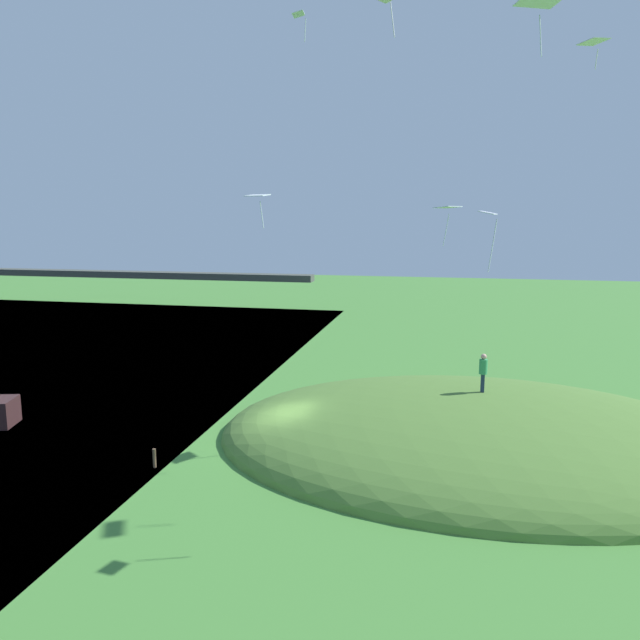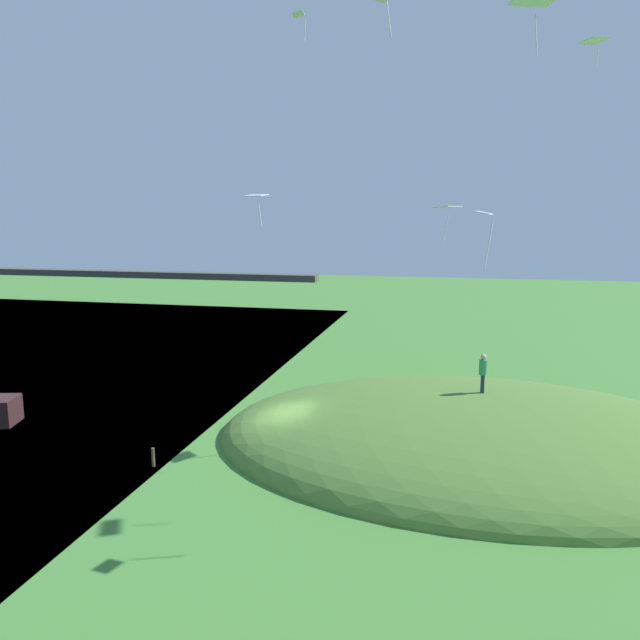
% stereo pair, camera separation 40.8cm
% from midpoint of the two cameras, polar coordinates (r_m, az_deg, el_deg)
% --- Properties ---
extents(ground_plane, '(160.00, 160.00, 0.00)m').
position_cam_midpoint_polar(ground_plane, '(28.92, -4.10, -11.36)').
color(ground_plane, '#427D33').
extents(grass_hill, '(24.38, 17.53, 4.44)m').
position_cam_midpoint_polar(grass_hill, '(29.72, 14.20, -11.05)').
color(grass_hill, '#4E7631').
rests_on(grass_hill, ground_plane).
extents(bridge_deck_far, '(46.63, 1.80, 0.70)m').
position_cam_midpoint_polar(bridge_deck_far, '(72.43, -19.21, 4.06)').
color(bridge_deck_far, '#444A42').
extents(person_walking_path, '(0.48, 0.48, 1.83)m').
position_cam_midpoint_polar(person_walking_path, '(29.55, 14.56, -4.32)').
color(person_walking_path, '#1E2E46').
rests_on(person_walking_path, grass_hill).
extents(kite_0, '(1.27, 1.43, 1.14)m').
position_cam_midpoint_polar(kite_0, '(30.40, 23.70, 22.58)').
color(kite_0, white).
extents(kite_1, '(1.01, 0.82, 1.35)m').
position_cam_midpoint_polar(kite_1, '(24.86, -6.28, 11.32)').
color(kite_1, white).
extents(kite_2, '(1.30, 1.41, 1.75)m').
position_cam_midpoint_polar(kite_2, '(28.14, 11.37, 10.13)').
color(kite_2, white).
extents(kite_3, '(0.62, 0.77, 1.24)m').
position_cam_midpoint_polar(kite_3, '(30.70, -2.38, 26.43)').
color(kite_3, white).
extents(kite_4, '(1.43, 1.25, 1.51)m').
position_cam_midpoint_polar(kite_4, '(20.22, 19.13, 26.14)').
color(kite_4, white).
extents(kite_6, '(0.64, 0.81, 1.92)m').
position_cam_midpoint_polar(kite_6, '(19.80, 14.84, 9.10)').
color(kite_6, white).
extents(mooring_post, '(0.14, 0.14, 0.81)m').
position_cam_midpoint_polar(mooring_post, '(27.09, -15.57, -12.27)').
color(mooring_post, brown).
rests_on(mooring_post, ground_plane).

